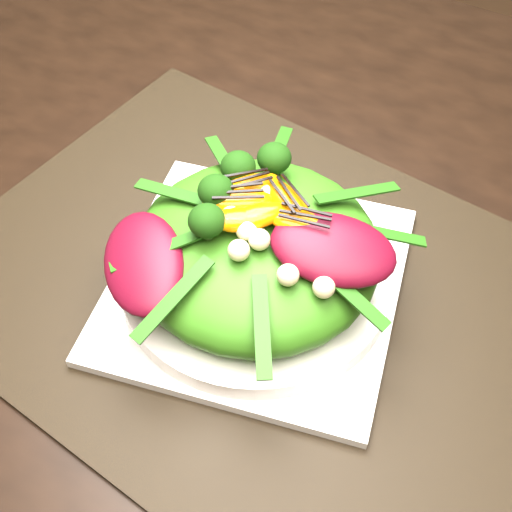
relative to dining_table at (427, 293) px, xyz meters
The scene contains 10 objects.
dining_table is the anchor object (origin of this frame).
placemat 0.16m from the dining_table, 145.62° to the right, with size 0.53×0.40×0.00m, color black.
plate_base 0.16m from the dining_table, 145.62° to the right, with size 0.24×0.24×0.01m, color silver.
salad_bowl 0.16m from the dining_table, 145.62° to the right, with size 0.23×0.23×0.02m, color white.
lettuce_mound 0.17m from the dining_table, 145.62° to the right, with size 0.20×0.20×0.07m, color #336C14.
radicchio_leaf 0.15m from the dining_table, 126.66° to the right, with size 0.10×0.06×0.02m, color #460714.
orange_segment 0.20m from the dining_table, 153.11° to the right, with size 0.06×0.02×0.01m, color #CB6503.
broccoli_floret 0.22m from the dining_table, 163.05° to the right, with size 0.04×0.04×0.04m, color black.
macadamia_nut 0.20m from the dining_table, 123.95° to the right, with size 0.02×0.02×0.02m, color #C8C28D.
balsamic_drizzle 0.20m from the dining_table, 153.11° to the right, with size 0.04×0.00×0.00m, color black.
Camera 1 is at (0.05, -0.39, 1.23)m, focal length 48.00 mm.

